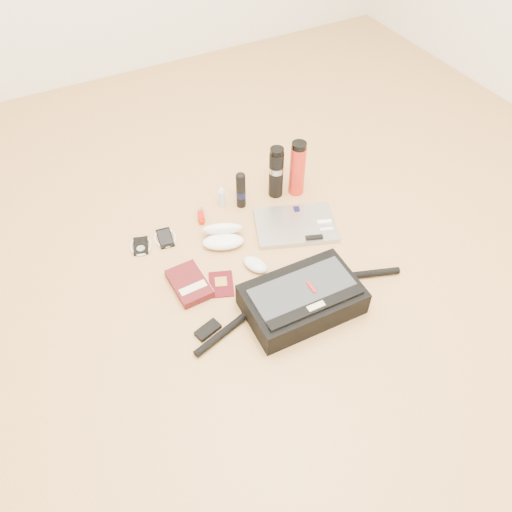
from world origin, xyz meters
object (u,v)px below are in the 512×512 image
object	(u,v)px
thermos_red	(297,169)
laptop	(296,225)
thermos_black	(276,172)
book	(190,284)
messenger_bag	(302,299)

from	to	relation	value
thermos_red	laptop	bearing A→B (deg)	-121.03
thermos_black	laptop	bearing A→B (deg)	-97.41
book	thermos_red	world-z (taller)	thermos_red
laptop	thermos_black	xyz separation A→B (m)	(0.03, 0.25, 0.12)
messenger_bag	book	size ratio (longest dim) A/B	4.46
laptop	thermos_black	size ratio (longest dim) A/B	1.60
laptop	messenger_bag	bearing A→B (deg)	-97.57
laptop	thermos_black	bearing A→B (deg)	103.41
laptop	thermos_red	size ratio (longest dim) A/B	1.50
thermos_black	thermos_red	distance (m)	0.10
book	thermos_black	world-z (taller)	thermos_black
messenger_bag	thermos_black	size ratio (longest dim) A/B	3.47
messenger_bag	laptop	bearing A→B (deg)	63.20
laptop	book	xyz separation A→B (m)	(-0.58, -0.10, 0.01)
messenger_bag	laptop	world-z (taller)	messenger_bag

